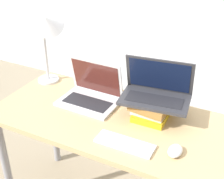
% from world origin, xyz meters
% --- Properties ---
extents(desk, '(1.44, 0.63, 0.75)m').
position_xyz_m(desk, '(0.00, 0.31, 0.66)').
color(desk, tan).
rests_on(desk, ground_plane).
extents(laptop_left, '(0.35, 0.25, 0.25)m').
position_xyz_m(laptop_left, '(-0.23, 0.42, 0.80)').
color(laptop_left, silver).
rests_on(laptop_left, desk).
extents(book_stack, '(0.22, 0.26, 0.10)m').
position_xyz_m(book_stack, '(0.15, 0.44, 0.80)').
color(book_stack, gold).
rests_on(book_stack, desk).
extents(laptop_on_books, '(0.39, 0.26, 0.23)m').
position_xyz_m(laptop_on_books, '(0.16, 0.46, 0.90)').
color(laptop_on_books, '#333338').
rests_on(laptop_on_books, book_stack).
extents(wireless_keyboard, '(0.30, 0.10, 0.01)m').
position_xyz_m(wireless_keyboard, '(0.12, 0.14, 0.76)').
color(wireless_keyboard, white).
rests_on(wireless_keyboard, desk).
extents(mouse, '(0.07, 0.10, 0.04)m').
position_xyz_m(mouse, '(0.36, 0.18, 0.77)').
color(mouse, white).
rests_on(mouse, desk).
extents(desk_lamp, '(0.23, 0.20, 0.51)m').
position_xyz_m(desk_lamp, '(-0.56, 0.49, 1.12)').
color(desk_lamp, silver).
rests_on(desk_lamp, desk).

